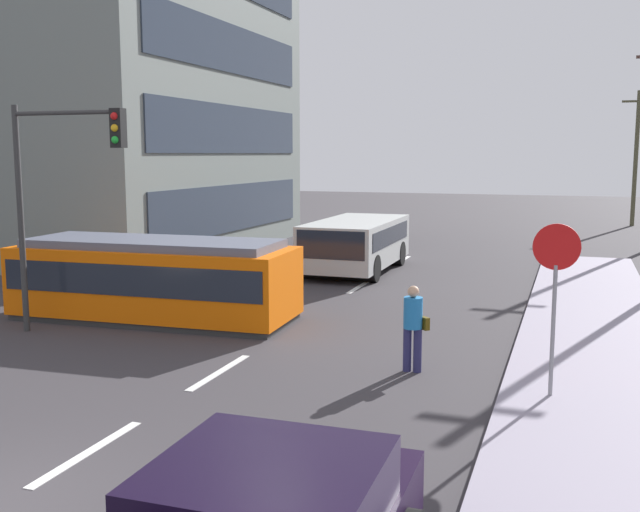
{
  "coord_description": "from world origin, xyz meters",
  "views": [
    {
      "loc": [
        6.27,
        -6.1,
        4.15
      ],
      "look_at": [
        1.04,
        8.85,
        1.92
      ],
      "focal_mm": 40.98,
      "sensor_mm": 36.0,
      "label": 1
    }
  ],
  "objects": [
    {
      "name": "ground_plane",
      "position": [
        0.0,
        10.0,
        0.0
      ],
      "size": [
        120.0,
        120.0,
        0.0
      ],
      "primitive_type": "plane",
      "color": "#363336"
    },
    {
      "name": "sidewalk_curb_right",
      "position": [
        6.8,
        6.0,
        0.07
      ],
      "size": [
        3.2,
        36.0,
        0.14
      ],
      "primitive_type": "cube",
      "color": "gray",
      "rests_on": "ground"
    },
    {
      "name": "lane_stripe_1",
      "position": [
        0.0,
        2.0,
        0.01
      ],
      "size": [
        0.16,
        2.4,
        0.01
      ],
      "primitive_type": "cube",
      "color": "silver",
      "rests_on": "ground"
    },
    {
      "name": "lane_stripe_2",
      "position": [
        0.0,
        6.0,
        0.01
      ],
      "size": [
        0.16,
        2.4,
        0.01
      ],
      "primitive_type": "cube",
      "color": "silver",
      "rests_on": "ground"
    },
    {
      "name": "lane_stripe_3",
      "position": [
        0.0,
        15.56,
        0.01
      ],
      "size": [
        0.16,
        2.4,
        0.01
      ],
      "primitive_type": "cube",
      "color": "silver",
      "rests_on": "ground"
    },
    {
      "name": "lane_stripe_4",
      "position": [
        0.0,
        21.56,
        0.01
      ],
      "size": [
        0.16,
        2.4,
        0.01
      ],
      "primitive_type": "cube",
      "color": "silver",
      "rests_on": "ground"
    },
    {
      "name": "corner_building",
      "position": [
        -14.65,
        21.28,
        9.6
      ],
      "size": [
        15.22,
        15.41,
        19.2
      ],
      "color": "slate",
      "rests_on": "ground"
    },
    {
      "name": "streetcar_tram",
      "position": [
        -3.62,
        9.56,
        1.05
      ],
      "size": [
        7.18,
        2.86,
        2.03
      ],
      "color": "#EC5D06",
      "rests_on": "ground"
    },
    {
      "name": "city_bus",
      "position": [
        -0.94,
        18.38,
        1.05
      ],
      "size": [
        2.58,
        5.94,
        1.82
      ],
      "color": "#ABADAB",
      "rests_on": "ground"
    },
    {
      "name": "pedestrian_crossing",
      "position": [
        3.47,
        7.27,
        0.94
      ],
      "size": [
        0.51,
        0.36,
        1.67
      ],
      "color": "navy",
      "rests_on": "ground"
    },
    {
      "name": "stop_sign",
      "position": [
        6.02,
        6.28,
        2.19
      ],
      "size": [
        0.76,
        0.07,
        2.88
      ],
      "color": "gray",
      "rests_on": "sidewalk_curb_right"
    },
    {
      "name": "traffic_light_mast",
      "position": [
        -4.67,
        7.46,
        3.66
      ],
      "size": [
        2.94,
        0.33,
        5.23
      ],
      "color": "#333333",
      "rests_on": "ground"
    },
    {
      "name": "utility_pole_distant",
      "position": [
        9.43,
        39.45,
        4.01
      ],
      "size": [
        1.8,
        0.24,
        7.67
      ],
      "color": "#4D4B34",
      "rests_on": "ground"
    }
  ]
}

